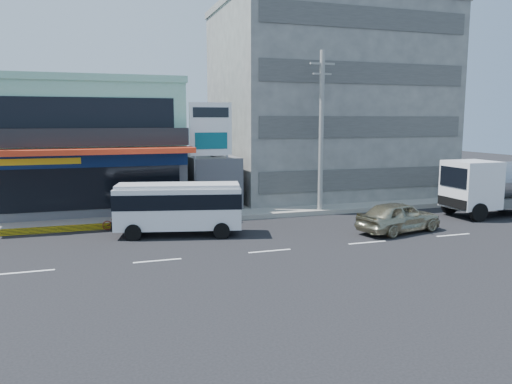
# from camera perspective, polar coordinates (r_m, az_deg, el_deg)

# --- Properties ---
(ground) EXTENTS (120.00, 120.00, 0.00)m
(ground) POSITION_cam_1_polar(r_m,az_deg,el_deg) (22.60, 1.57, -6.76)
(ground) COLOR black
(ground) RESTS_ON ground
(sidewalk) EXTENTS (70.00, 5.00, 0.30)m
(sidewalk) POSITION_cam_1_polar(r_m,az_deg,el_deg) (32.99, 4.15, -1.73)
(sidewalk) COLOR gray
(sidewalk) RESTS_ON ground
(shop_building) EXTENTS (12.40, 11.70, 8.00)m
(shop_building) POSITION_cam_1_polar(r_m,az_deg,el_deg) (34.52, -19.27, 4.70)
(shop_building) COLOR #4C4C52
(shop_building) RESTS_ON ground
(concrete_building) EXTENTS (16.00, 12.00, 14.00)m
(concrete_building) POSITION_cam_1_polar(r_m,az_deg,el_deg) (39.58, 7.97, 9.82)
(concrete_building) COLOR gray
(concrete_building) RESTS_ON ground
(gap_structure) EXTENTS (3.00, 6.00, 3.50)m
(gap_structure) POSITION_cam_1_polar(r_m,az_deg,el_deg) (33.61, -5.37, 1.20)
(gap_structure) COLOR #4C4C52
(gap_structure) RESTS_ON ground
(satellite_dish) EXTENTS (1.50, 1.50, 0.15)m
(satellite_dish) POSITION_cam_1_polar(r_m,az_deg,el_deg) (32.47, -5.02, 4.19)
(satellite_dish) COLOR slate
(satellite_dish) RESTS_ON gap_structure
(billboard) EXTENTS (2.60, 0.18, 6.90)m
(billboard) POSITION_cam_1_polar(r_m,az_deg,el_deg) (30.53, -5.19, 6.47)
(billboard) COLOR gray
(billboard) RESTS_ON ground
(utility_pole_near) EXTENTS (1.60, 0.30, 10.00)m
(utility_pole_near) POSITION_cam_1_polar(r_m,az_deg,el_deg) (30.99, 7.46, 6.88)
(utility_pole_near) COLOR #999993
(utility_pole_near) RESTS_ON ground
(minibus) EXTENTS (6.63, 3.42, 2.65)m
(minibus) POSITION_cam_1_polar(r_m,az_deg,el_deg) (25.63, -8.85, -1.44)
(minibus) COLOR silver
(minibus) RESTS_ON ground
(sedan) EXTENTS (5.14, 2.97, 1.64)m
(sedan) POSITION_cam_1_polar(r_m,az_deg,el_deg) (27.21, 16.00, -2.73)
(sedan) COLOR tan
(sedan) RESTS_ON ground
(tanker_truck) EXTENTS (8.69, 2.86, 3.42)m
(tanker_truck) POSITION_cam_1_polar(r_m,az_deg,el_deg) (34.51, 26.67, 0.68)
(tanker_truck) COLOR white
(tanker_truck) RESTS_ON ground
(motorcycle_rider) EXTENTS (1.59, 0.71, 1.97)m
(motorcycle_rider) POSITION_cam_1_polar(r_m,az_deg,el_deg) (27.75, -15.61, -2.87)
(motorcycle_rider) COLOR #611A0D
(motorcycle_rider) RESTS_ON ground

